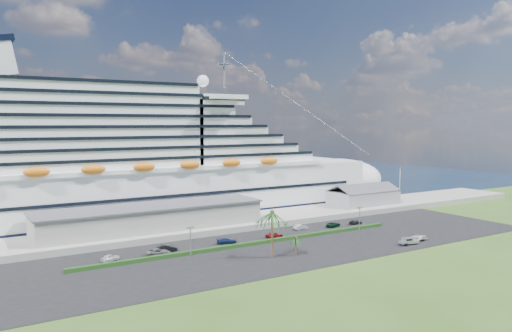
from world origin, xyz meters
TOP-DOWN VIEW (x-y plane):
  - ground at (0.00, 0.00)m, footprint 420.00×420.00m
  - asphalt_lot at (0.00, 11.00)m, footprint 140.00×38.00m
  - wharf at (0.00, 40.00)m, footprint 240.00×20.00m
  - water at (0.00, 130.00)m, footprint 420.00×160.00m
  - cruise_ship at (-21.53, 64.00)m, footprint 191.00×38.00m
  - terminal_building at (-25.00, 40.00)m, footprint 61.00×15.00m
  - port_shed at (52.00, 40.00)m, footprint 24.00×12.31m
  - flagpole at (70.04, 40.00)m, footprint 1.08×0.16m
  - hedge at (-8.00, 16.00)m, footprint 88.00×1.10m
  - lamp_post_left at (-28.00, 8.00)m, footprint 1.60×0.35m
  - lamp_post_right at (20.00, 8.00)m, footprint 1.60×0.35m
  - palm_tall at (-10.00, 4.00)m, footprint 8.82×8.82m
  - palm_short at (-4.50, 2.50)m, footprint 3.53×3.53m
  - parked_car_0 at (-41.59, 20.26)m, footprint 4.72×3.22m
  - parked_car_1 at (-28.11, 21.43)m, footprint 5.09×2.93m
  - parked_car_2 at (-31.01, 19.22)m, footprint 5.88×3.49m
  - parked_car_3 at (-12.47, 20.88)m, footprint 5.39×3.37m
  - parked_car_4 at (1.06, 19.69)m, footprint 4.88×2.55m
  - parked_car_5 at (13.23, 24.35)m, footprint 4.31×1.56m
  - parked_car_6 at (23.47, 22.39)m, footprint 5.48×3.69m
  - parked_car_7 at (31.50, 21.74)m, footprint 4.33×1.79m
  - pickup_truck at (25.33, -3.73)m, footprint 5.36×2.54m
  - boat_trailer at (30.84, -2.44)m, footprint 5.76×4.13m

SIDE VIEW (x-z plane):
  - ground at x=0.00m, z-range 0.00..0.00m
  - water at x=0.00m, z-range 0.00..0.02m
  - asphalt_lot at x=0.00m, z-range 0.00..0.12m
  - hedge at x=-8.00m, z-range 0.12..1.02m
  - parked_car_7 at x=31.50m, z-range 0.12..1.37m
  - parked_car_6 at x=23.47m, z-range 0.12..1.51m
  - parked_car_5 at x=13.23m, z-range 0.12..1.53m
  - parked_car_3 at x=-12.47m, z-range 0.12..1.58m
  - parked_car_0 at x=-41.59m, z-range 0.12..1.61m
  - parked_car_2 at x=-31.01m, z-range 0.12..1.65m
  - wharf at x=0.00m, z-range 0.00..1.80m
  - parked_car_4 at x=1.06m, z-range 0.12..1.70m
  - parked_car_1 at x=-28.11m, z-range 0.12..1.71m
  - pickup_truck at x=25.33m, z-range 0.21..2.03m
  - boat_trailer at x=30.84m, z-range 0.38..1.99m
  - palm_short at x=-4.50m, z-range 1.38..5.95m
  - port_shed at x=52.00m, z-range 0.71..8.08m
  - terminal_building at x=-25.00m, z-range 1.86..8.16m
  - lamp_post_left at x=-28.00m, z-range 1.21..9.48m
  - lamp_post_right at x=20.00m, z-range 1.21..9.48m
  - flagpole at x=70.04m, z-range 2.27..14.27m
  - palm_tall at x=-10.00m, z-range 3.64..14.77m
  - cruise_ship at x=-21.53m, z-range -10.31..43.69m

